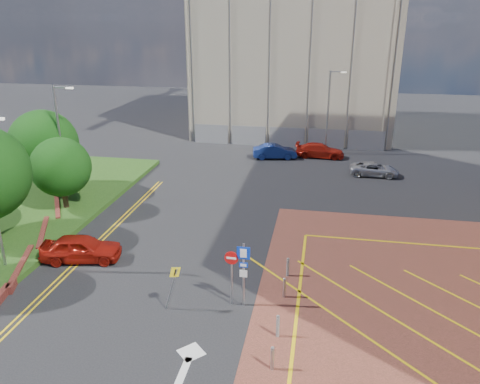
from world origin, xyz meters
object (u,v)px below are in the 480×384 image
(lamp_left_far, at_px, (61,138))
(tree_d, at_px, (44,144))
(sign_cluster, at_px, (239,268))
(tree_c, at_px, (61,167))
(car_red_back, at_px, (320,151))
(lamp_back, at_px, (329,110))
(warning_sign, at_px, (173,283))
(car_blue_back, at_px, (275,151))
(car_red_left, at_px, (81,248))
(car_silver_back, at_px, (374,169))

(lamp_left_far, bearing_deg, tree_d, 154.32)
(sign_cluster, bearing_deg, tree_c, 146.84)
(car_red_back, bearing_deg, lamp_left_far, 131.02)
(tree_c, xyz_separation_m, car_red_back, (16.97, 16.60, -2.53))
(lamp_back, bearing_deg, warning_sign, -103.37)
(tree_c, relative_size, car_blue_back, 1.19)
(tree_d, xyz_separation_m, sign_cluster, (16.80, -12.02, -1.92))
(tree_c, bearing_deg, tree_d, 135.00)
(car_red_left, relative_size, car_blue_back, 1.05)
(tree_c, distance_m, car_red_back, 23.87)
(car_red_back, bearing_deg, tree_c, 136.18)
(warning_sign, distance_m, car_silver_back, 24.21)
(tree_c, relative_size, car_red_left, 1.14)
(lamp_left_far, bearing_deg, sign_cluster, -36.82)
(sign_cluster, height_order, warning_sign, sign_cluster)
(car_blue_back, bearing_deg, lamp_back, -73.22)
(tree_c, bearing_deg, lamp_back, 45.68)
(lamp_left_far, relative_size, car_silver_back, 1.97)
(sign_cluster, distance_m, car_blue_back, 24.53)
(tree_c, bearing_deg, lamp_left_far, 114.71)
(warning_sign, xyz_separation_m, car_silver_back, (10.68, 21.71, -0.87))
(lamp_left_far, height_order, lamp_back, lamp_left_far)
(tree_d, relative_size, car_silver_back, 1.50)
(tree_d, bearing_deg, car_red_left, -51.14)
(lamp_left_far, relative_size, sign_cluster, 2.50)
(lamp_back, height_order, car_silver_back, lamp_back)
(lamp_back, bearing_deg, car_red_back, -113.43)
(lamp_back, bearing_deg, tree_c, -134.32)
(lamp_left_far, bearing_deg, lamp_back, 40.86)
(sign_cluster, xyz_separation_m, warning_sign, (-2.86, -0.91, -0.52))
(sign_cluster, distance_m, car_silver_back, 22.26)
(tree_d, relative_size, car_red_back, 1.32)
(tree_c, height_order, car_blue_back, tree_c)
(tree_d, height_order, car_red_left, tree_d)
(car_silver_back, bearing_deg, tree_d, 111.83)
(lamp_left_far, distance_m, car_red_back, 23.44)
(warning_sign, height_order, car_blue_back, warning_sign)
(lamp_back, distance_m, car_red_left, 27.84)
(lamp_left_far, distance_m, car_silver_back, 24.91)
(lamp_left_far, bearing_deg, tree_c, -65.29)
(tree_c, distance_m, car_blue_back, 20.20)
(lamp_left_far, distance_m, warning_sign, 17.13)
(tree_c, xyz_separation_m, lamp_left_far, (-0.92, 2.00, 1.47))
(warning_sign, distance_m, car_blue_back, 25.46)
(sign_cluster, height_order, car_blue_back, sign_cluster)
(lamp_back, bearing_deg, lamp_left_far, -139.14)
(tree_c, distance_m, car_red_left, 8.13)
(warning_sign, bearing_deg, car_silver_back, 63.81)
(car_red_left, height_order, car_blue_back, car_red_left)
(lamp_left_far, bearing_deg, car_silver_back, 23.46)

